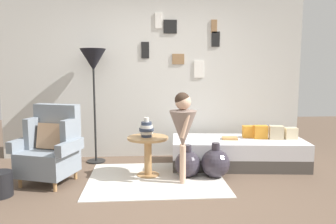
# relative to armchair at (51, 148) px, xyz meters

# --- Properties ---
(ground_plane) EXTENTS (12.00, 12.00, 0.00)m
(ground_plane) POSITION_rel_armchair_xyz_m (1.34, -0.76, -0.44)
(ground_plane) COLOR brown
(gallery_wall) EXTENTS (4.80, 0.12, 2.60)m
(gallery_wall) POSITION_rel_armchair_xyz_m (1.34, 1.19, 0.86)
(gallery_wall) COLOR beige
(gallery_wall) RESTS_ON ground
(rug) EXTENTS (1.73, 1.40, 0.01)m
(rug) POSITION_rel_armchair_xyz_m (1.32, -0.02, -0.43)
(rug) COLOR silver
(rug) RESTS_ON ground
(armchair) EXTENTS (0.88, 0.76, 0.97)m
(armchair) POSITION_rel_armchair_xyz_m (0.00, 0.00, 0.00)
(armchair) COLOR tan
(armchair) RESTS_ON ground
(daybed) EXTENTS (1.97, 0.99, 0.40)m
(daybed) POSITION_rel_armchair_xyz_m (2.54, 0.49, -0.24)
(daybed) COLOR #4C4742
(daybed) RESTS_ON ground
(pillow_head) EXTENTS (0.18, 0.12, 0.17)m
(pillow_head) POSITION_rel_armchair_xyz_m (3.31, 0.44, 0.05)
(pillow_head) COLOR beige
(pillow_head) RESTS_ON daybed
(pillow_mid) EXTENTS (0.22, 0.16, 0.20)m
(pillow_mid) POSITION_rel_armchair_xyz_m (3.09, 0.44, 0.06)
(pillow_mid) COLOR beige
(pillow_mid) RESTS_ON daybed
(pillow_back) EXTENTS (0.20, 0.14, 0.19)m
(pillow_back) POSITION_rel_armchair_xyz_m (2.88, 0.51, 0.06)
(pillow_back) COLOR orange
(pillow_back) RESTS_ON daybed
(pillow_extra) EXTENTS (0.21, 0.14, 0.17)m
(pillow_extra) POSITION_rel_armchair_xyz_m (2.74, 0.60, 0.05)
(pillow_extra) COLOR orange
(pillow_extra) RESTS_ON daybed
(side_table) EXTENTS (0.54, 0.54, 0.53)m
(side_table) POSITION_rel_armchair_xyz_m (1.22, 0.13, -0.06)
(side_table) COLOR tan
(side_table) RESTS_ON ground
(vase_striped) EXTENTS (0.19, 0.19, 0.26)m
(vase_striped) POSITION_rel_armchair_xyz_m (1.20, 0.13, 0.20)
(vase_striped) COLOR #2D384C
(vase_striped) RESTS_ON side_table
(floor_lamp) EXTENTS (0.38, 0.38, 1.72)m
(floor_lamp) POSITION_rel_armchair_xyz_m (0.43, 0.85, 1.05)
(floor_lamp) COLOR black
(floor_lamp) RESTS_ON ground
(person_child) EXTENTS (0.34, 0.34, 1.14)m
(person_child) POSITION_rel_armchair_xyz_m (1.65, -0.17, 0.29)
(person_child) COLOR #D8AD8E
(person_child) RESTS_ON ground
(book_on_daybed) EXTENTS (0.24, 0.19, 0.03)m
(book_on_daybed) POSITION_rel_armchair_xyz_m (2.42, 0.49, -0.02)
(book_on_daybed) COLOR tan
(book_on_daybed) RESTS_ON daybed
(demijohn_near) EXTENTS (0.35, 0.35, 0.43)m
(demijohn_near) POSITION_rel_armchair_xyz_m (1.74, 0.05, -0.26)
(demijohn_near) COLOR #332D38
(demijohn_near) RESTS_ON ground
(demijohn_far) EXTENTS (0.38, 0.38, 0.46)m
(demijohn_far) POSITION_rel_armchair_xyz_m (2.10, -0.00, -0.25)
(demijohn_far) COLOR #332D38
(demijohn_far) RESTS_ON ground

